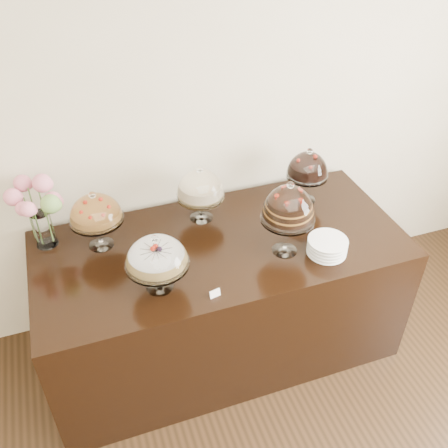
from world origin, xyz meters
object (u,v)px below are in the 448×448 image
object	(u,v)px
display_counter	(221,296)
flower_vase	(38,206)
cake_stand_cheesecake	(200,187)
plate_stack	(327,247)
cake_stand_dark_choco	(308,167)
cake_stand_fruit_tart	(95,211)
cake_stand_sugar_sponge	(157,255)
cake_stand_choco_layer	(289,206)

from	to	relation	value
display_counter	flower_vase	world-z (taller)	flower_vase
cake_stand_cheesecake	plate_stack	bearing A→B (deg)	-44.24
cake_stand_dark_choco	flower_vase	world-z (taller)	flower_vase
flower_vase	cake_stand_fruit_tart	bearing A→B (deg)	-22.32
cake_stand_fruit_tart	flower_vase	distance (m)	0.32
cake_stand_sugar_sponge	plate_stack	xyz separation A→B (m)	(0.98, -0.05, -0.18)
cake_stand_sugar_sponge	cake_stand_fruit_tart	xyz separation A→B (m)	(-0.24, 0.46, 0.02)
cake_stand_cheesecake	cake_stand_dark_choco	bearing A→B (deg)	-2.79
cake_stand_fruit_tart	plate_stack	distance (m)	1.33
cake_stand_fruit_tart	flower_vase	xyz separation A→B (m)	(-0.30, 0.12, 0.02)
plate_stack	cake_stand_cheesecake	bearing A→B (deg)	135.76
cake_stand_sugar_sponge	flower_vase	size ratio (longest dim) A/B	0.81
cake_stand_dark_choco	cake_stand_fruit_tart	bearing A→B (deg)	-178.85
cake_stand_fruit_tart	flower_vase	bearing A→B (deg)	157.68
cake_stand_cheesecake	cake_stand_dark_choco	xyz separation A→B (m)	(0.70, -0.03, 0.02)
plate_stack	display_counter	bearing A→B (deg)	152.53
display_counter	cake_stand_sugar_sponge	world-z (taller)	cake_stand_sugar_sponge
display_counter	cake_stand_fruit_tart	bearing A→B (deg)	161.76
display_counter	flower_vase	size ratio (longest dim) A/B	5.09
flower_vase	display_counter	bearing A→B (deg)	-19.52
display_counter	cake_stand_choco_layer	bearing A→B (deg)	-29.34
display_counter	cake_stand_sugar_sponge	distance (m)	0.83
cake_stand_cheesecake	flower_vase	distance (m)	0.94
cake_stand_dark_choco	cake_stand_fruit_tart	distance (m)	1.34
cake_stand_cheesecake	flower_vase	world-z (taller)	flower_vase
cake_stand_choco_layer	cake_stand_sugar_sponge	bearing A→B (deg)	-176.01
cake_stand_cheesecake	plate_stack	xyz separation A→B (m)	(0.58, -0.57, -0.18)
cake_stand_sugar_sponge	flower_vase	xyz separation A→B (m)	(-0.54, 0.58, 0.04)
display_counter	flower_vase	distance (m)	1.26
display_counter	cake_stand_fruit_tart	size ratio (longest dim) A/B	5.87
cake_stand_choco_layer	cake_stand_fruit_tart	size ratio (longest dim) A/B	1.26
cake_stand_dark_choco	plate_stack	world-z (taller)	cake_stand_dark_choco
display_counter	cake_stand_fruit_tart	distance (m)	0.99
plate_stack	cake_stand_choco_layer	bearing A→B (deg)	155.43
cake_stand_dark_choco	flower_vase	distance (m)	1.64
plate_stack	cake_stand_fruit_tart	bearing A→B (deg)	157.46
cake_stand_dark_choco	cake_stand_fruit_tart	world-z (taller)	cake_stand_dark_choco
cake_stand_dark_choco	display_counter	bearing A→B (deg)	-159.62
cake_stand_sugar_sponge	cake_stand_cheesecake	xyz separation A→B (m)	(0.39, 0.52, 0.01)
cake_stand_sugar_sponge	cake_stand_dark_choco	world-z (taller)	cake_stand_dark_choco
plate_stack	flower_vase	bearing A→B (deg)	157.51
flower_vase	plate_stack	xyz separation A→B (m)	(1.52, -0.63, -0.22)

